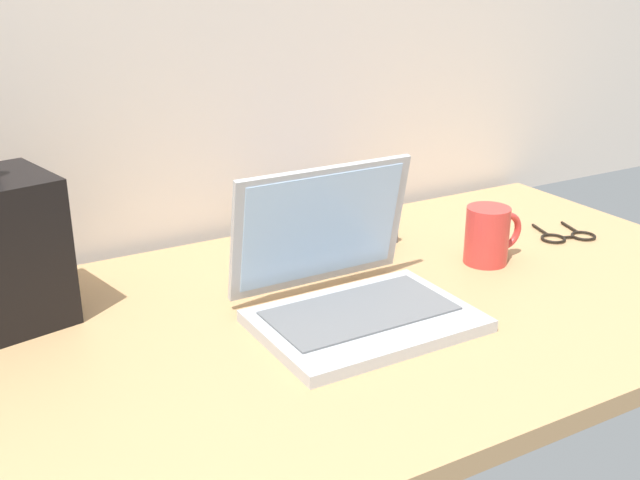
{
  "coord_description": "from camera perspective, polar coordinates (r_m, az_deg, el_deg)",
  "views": [
    {
      "loc": [
        -0.47,
        -0.9,
        0.54
      ],
      "look_at": [
        0.04,
        0.0,
        0.15
      ],
      "focal_mm": 42.53,
      "sensor_mm": 36.0,
      "label": 1
    }
  ],
  "objects": [
    {
      "name": "desk",
      "position": [
        1.14,
        -1.65,
        -6.7
      ],
      "size": [
        1.6,
        0.76,
        0.03
      ],
      "color": "tan",
      "rests_on": "ground"
    },
    {
      "name": "laptop",
      "position": [
        1.13,
        2.23,
        -3.54
      ],
      "size": [
        0.31,
        0.27,
        0.22
      ],
      "color": "#B2B5BA",
      "rests_on": "desk"
    },
    {
      "name": "coffee_mug",
      "position": [
        1.35,
        12.57,
        0.42
      ],
      "size": [
        0.12,
        0.08,
        0.1
      ],
      "color": "red",
      "rests_on": "desk"
    },
    {
      "name": "eyeglasses",
      "position": [
        1.53,
        18.11,
        0.26
      ],
      "size": [
        0.12,
        0.13,
        0.01
      ],
      "color": "black",
      "rests_on": "desk"
    },
    {
      "name": "book_stack",
      "position": [
        1.4,
        1.27,
        0.58
      ],
      "size": [
        0.22,
        0.21,
        0.06
      ],
      "color": "#595960",
      "rests_on": "desk"
    }
  ]
}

